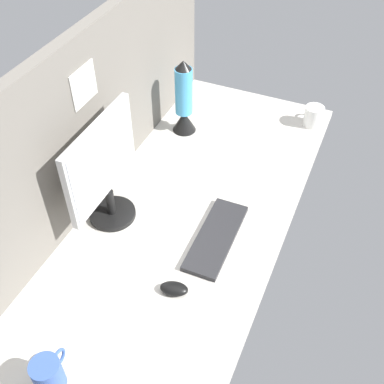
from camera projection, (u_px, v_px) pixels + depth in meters
ground_plane at (186, 210)px, 188.22cm from camera, size 180.00×80.00×3.00cm
cubicle_wall_back at (92, 116)px, 174.46cm from camera, size 180.00×5.50×67.09cm
monitor at (103, 169)px, 167.93cm from camera, size 40.84×18.00×43.21cm
keyboard at (216, 237)px, 175.04cm from camera, size 37.20×13.57×2.00cm
mouse at (174, 289)px, 157.98cm from camera, size 7.66×10.63×3.40cm
mug_ceramic_white at (314, 116)px, 223.54cm from camera, size 12.34×8.87×9.86cm
mug_ceramic_blue at (49, 374)px, 132.64cm from camera, size 12.50×8.64×11.61cm
lava_lamp at (184, 103)px, 213.61cm from camera, size 10.97×10.97×35.92cm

